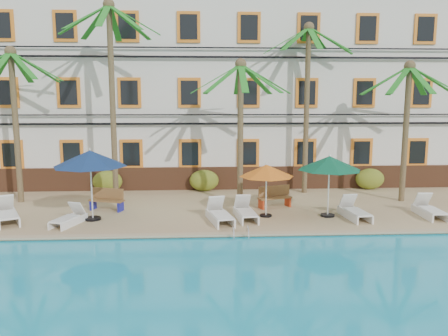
{
  "coord_description": "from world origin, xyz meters",
  "views": [
    {
      "loc": [
        -0.93,
        -15.45,
        4.87
      ],
      "look_at": [
        0.04,
        3.0,
        2.0
      ],
      "focal_mm": 35.0,
      "sensor_mm": 36.0,
      "label": 1
    }
  ],
  "objects": [
    {
      "name": "lounger_b",
      "position": [
        -5.91,
        0.72,
        0.5
      ],
      "size": [
        1.09,
        1.75,
        0.78
      ],
      "color": "white",
      "rests_on": "pool_deck"
    },
    {
      "name": "hotel_building",
      "position": [
        0.0,
        9.98,
        5.37
      ],
      "size": [
        25.4,
        6.44,
        10.22
      ],
      "color": "silver",
      "rests_on": "pool_deck"
    },
    {
      "name": "lounger_f",
      "position": [
        8.2,
        1.14,
        0.54
      ],
      "size": [
        0.75,
        1.9,
        0.89
      ],
      "color": "white",
      "rests_on": "pool_deck"
    },
    {
      "name": "lounger_e",
      "position": [
        5.1,
        1.05,
        0.54
      ],
      "size": [
        0.85,
        1.93,
        0.88
      ],
      "color": "white",
      "rests_on": "pool_deck"
    },
    {
      "name": "palm_e",
      "position": [
        8.35,
        3.89,
        4.43
      ],
      "size": [
        4.35,
        4.35,
        6.38
      ],
      "color": "brown",
      "rests_on": "pool_deck"
    },
    {
      "name": "pool_deck",
      "position": [
        0.0,
        5.0,
        0.12
      ],
      "size": [
        30.0,
        12.0,
        0.25
      ],
      "primitive_type": "cube",
      "color": "tan",
      "rests_on": "ground"
    },
    {
      "name": "bench_right",
      "position": [
        2.22,
        3.02,
        0.72
      ],
      "size": [
        1.57,
        0.92,
        0.93
      ],
      "color": "olive",
      "rests_on": "pool_deck"
    },
    {
      "name": "bench_left",
      "position": [
        -4.92,
        2.88,
        0.72
      ],
      "size": [
        1.57,
        0.91,
        0.93
      ],
      "color": "olive",
      "rests_on": "pool_deck"
    },
    {
      "name": "lounger_d",
      "position": [
        0.79,
        1.16,
        0.54
      ],
      "size": [
        0.87,
        1.95,
        0.89
      ],
      "color": "white",
      "rests_on": "pool_deck"
    },
    {
      "name": "shrub_mid",
      "position": [
        -0.8,
        6.6,
        0.8
      ],
      "size": [
        1.5,
        0.9,
        1.1
      ],
      "primitive_type": "ellipsoid",
      "color": "#1E5C1A",
      "rests_on": "pool_deck"
    },
    {
      "name": "pool_coping",
      "position": [
        0.0,
        -0.9,
        0.28
      ],
      "size": [
        30.0,
        0.35,
        0.06
      ],
      "primitive_type": "cube",
      "color": "tan",
      "rests_on": "pool_deck"
    },
    {
      "name": "shrub_left",
      "position": [
        -5.7,
        6.6,
        0.8
      ],
      "size": [
        1.5,
        0.9,
        1.1
      ],
      "primitive_type": "ellipsoid",
      "color": "#1E5C1A",
      "rests_on": "pool_deck"
    },
    {
      "name": "umbrella_blue",
      "position": [
        -5.18,
        1.35,
        2.65
      ],
      "size": [
        2.82,
        2.82,
        2.81
      ],
      "color": "black",
      "rests_on": "pool_deck"
    },
    {
      "name": "shrub_right",
      "position": [
        7.89,
        6.6,
        0.8
      ],
      "size": [
        1.5,
        0.9,
        1.1
      ],
      "primitive_type": "ellipsoid",
      "color": "#1E5C1A",
      "rests_on": "pool_deck"
    },
    {
      "name": "lounger_c",
      "position": [
        -0.25,
        0.8,
        0.55
      ],
      "size": [
        1.09,
        2.05,
        0.92
      ],
      "color": "white",
      "rests_on": "pool_deck"
    },
    {
      "name": "swimming_pool",
      "position": [
        0.0,
        -7.0,
        0.1
      ],
      "size": [
        26.0,
        12.0,
        0.2
      ],
      "primitive_type": "cube",
      "color": "#1AA0C6",
      "rests_on": "ground"
    },
    {
      "name": "palm_a",
      "position": [
        -9.23,
        4.62,
        4.79
      ],
      "size": [
        4.35,
        4.35,
        6.98
      ],
      "color": "brown",
      "rests_on": "pool_deck"
    },
    {
      "name": "palm_d",
      "position": [
        4.28,
        5.99,
        5.58
      ],
      "size": [
        4.35,
        4.35,
        8.34
      ],
      "color": "brown",
      "rests_on": "pool_deck"
    },
    {
      "name": "lounger_a",
      "position": [
        -8.4,
        1.19,
        0.57
      ],
      "size": [
        1.62,
        2.16,
        0.97
      ],
      "color": "white",
      "rests_on": "pool_deck"
    },
    {
      "name": "umbrella_red",
      "position": [
        1.65,
        1.5,
        2.1
      ],
      "size": [
        2.17,
        2.17,
        2.18
      ],
      "color": "black",
      "rests_on": "pool_deck"
    },
    {
      "name": "palm_c",
      "position": [
        0.8,
        3.67,
        4.45
      ],
      "size": [
        4.35,
        4.35,
        6.41
      ],
      "color": "brown",
      "rests_on": "pool_deck"
    },
    {
      "name": "pool_ladder",
      "position": [
        0.4,
        -1.0,
        0.25
      ],
      "size": [
        0.54,
        0.74,
        0.74
      ],
      "color": "silver",
      "rests_on": "ground"
    },
    {
      "name": "palm_b",
      "position": [
        -4.84,
        4.3,
        5.91
      ],
      "size": [
        4.35,
        4.35,
        8.93
      ],
      "color": "brown",
      "rests_on": "pool_deck"
    },
    {
      "name": "ground",
      "position": [
        0.0,
        0.0,
        0.0
      ],
      "size": [
        100.0,
        100.0,
        0.0
      ],
      "primitive_type": "plane",
      "color": "#384C23",
      "rests_on": "ground"
    },
    {
      "name": "umbrella_green",
      "position": [
        4.13,
        1.38,
        2.4
      ],
      "size": [
        2.52,
        2.52,
        2.52
      ],
      "color": "black",
      "rests_on": "pool_deck"
    }
  ]
}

